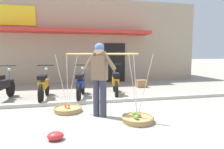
# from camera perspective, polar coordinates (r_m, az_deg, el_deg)

# --- Properties ---
(ground_plane) EXTENTS (90.00, 90.00, 0.00)m
(ground_plane) POSITION_cam_1_polar(r_m,az_deg,el_deg) (5.12, -1.32, -10.28)
(ground_plane) COLOR #9E998C
(sidewalk_curb) EXTENTS (20.00, 0.24, 0.10)m
(sidewalk_curb) POSITION_cam_1_polar(r_m,az_deg,el_deg) (5.77, -2.70, -7.88)
(sidewalk_curb) COLOR #BAB4A5
(sidewalk_curb) RESTS_ON ground
(fruit_vendor) EXTENTS (1.49, 1.10, 1.70)m
(fruit_vendor) POSITION_cam_1_polar(r_m,az_deg,el_deg) (4.35, -3.74, -0.06)
(fruit_vendor) COLOR #38384C
(fruit_vendor) RESTS_ON ground
(fruit_basket_left_side) EXTENTS (0.70, 0.70, 1.45)m
(fruit_basket_left_side) POSITION_cam_1_polar(r_m,az_deg,el_deg) (4.22, 7.64, -12.90)
(fruit_basket_left_side) COLOR tan
(fruit_basket_left_side) RESTS_ON ground
(fruit_basket_right_side) EXTENTS (0.70, 0.70, 1.45)m
(fruit_basket_right_side) POSITION_cam_1_polar(r_m,az_deg,el_deg) (5.00, -13.12, -10.00)
(fruit_basket_right_side) COLOR tan
(fruit_basket_right_side) RESTS_ON ground
(motorcycle_nearest_shop) EXTENTS (0.54, 1.82, 1.09)m
(motorcycle_nearest_shop) POSITION_cam_1_polar(r_m,az_deg,el_deg) (6.72, -30.22, -3.21)
(motorcycle_nearest_shop) COLOR black
(motorcycle_nearest_shop) RESTS_ON ground
(motorcycle_second_in_row) EXTENTS (0.54, 1.82, 1.09)m
(motorcycle_second_in_row) POSITION_cam_1_polar(r_m,az_deg,el_deg) (6.43, -19.76, -3.12)
(motorcycle_second_in_row) COLOR black
(motorcycle_second_in_row) RESTS_ON ground
(motorcycle_third_in_row) EXTENTS (0.54, 1.81, 1.09)m
(motorcycle_third_in_row) POSITION_cam_1_polar(r_m,az_deg,el_deg) (6.34, -9.32, -2.95)
(motorcycle_third_in_row) COLOR black
(motorcycle_third_in_row) RESTS_ON ground
(motorcycle_end_of_row) EXTENTS (0.55, 1.81, 1.09)m
(motorcycle_end_of_row) POSITION_cam_1_polar(r_m,az_deg,el_deg) (6.72, 1.00, -2.36)
(motorcycle_end_of_row) COLOR black
(motorcycle_end_of_row) RESTS_ON ground
(storefront_building) EXTENTS (13.00, 6.00, 4.20)m
(storefront_building) POSITION_cam_1_polar(r_m,az_deg,el_deg) (12.16, -11.11, 9.12)
(storefront_building) COLOR tan
(storefront_building) RESTS_ON ground
(plastic_litter_bag) EXTENTS (0.28, 0.22, 0.14)m
(plastic_litter_bag) POSITION_cam_1_polar(r_m,az_deg,el_deg) (3.51, -16.61, -17.25)
(plastic_litter_bag) COLOR red
(plastic_litter_bag) RESTS_ON ground
(wooden_crate) EXTENTS (0.44, 0.36, 0.32)m
(wooden_crate) POSITION_cam_1_polar(r_m,az_deg,el_deg) (8.44, 8.77, -2.70)
(wooden_crate) COLOR olive
(wooden_crate) RESTS_ON ground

